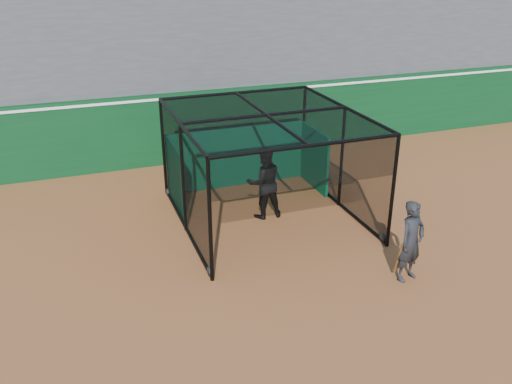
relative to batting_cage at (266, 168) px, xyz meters
name	(u,v)px	position (x,y,z in m)	size (l,w,h in m)	color
ground	(275,284)	(-1.03, -3.27, -1.47)	(120.00, 120.00, 0.00)	brown
outfield_wall	(185,126)	(-1.03, 5.23, -0.19)	(50.00, 0.50, 2.50)	#0A3A19
grandstand	(159,19)	(-1.03, 9.00, 3.00)	(50.00, 7.85, 8.95)	#4C4C4F
batting_cage	(266,168)	(0.00, 0.00, 0.00)	(4.69, 5.29, 2.96)	black
batter	(264,182)	(-0.03, 0.06, -0.44)	(1.00, 0.78, 2.06)	black
on_deck_player	(411,241)	(1.90, -4.05, -0.52)	(0.80, 0.64, 1.91)	black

